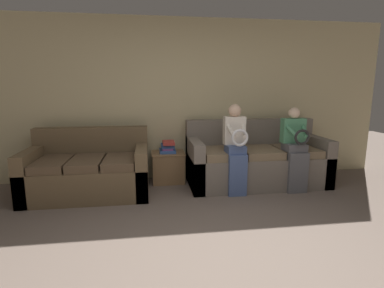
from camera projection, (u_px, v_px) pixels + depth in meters
ground_plane at (217, 279)px, 2.36m from camera, size 14.00×14.00×0.00m
wall_back at (179, 100)px, 4.84m from camera, size 6.86×0.06×2.55m
couch_main at (255, 161)px, 4.66m from camera, size 2.09×0.92×0.97m
couch_side at (89, 171)px, 4.21m from camera, size 1.63×0.97×0.90m
child_left_seated at (236, 145)px, 4.16m from camera, size 0.30×0.38×1.26m
child_right_seated at (295, 146)px, 4.28m from camera, size 0.34×0.37×1.20m
side_shelf at (168, 167)px, 4.74m from camera, size 0.51×0.44×0.48m
book_stack at (168, 147)px, 4.68m from camera, size 0.25×0.30×0.18m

